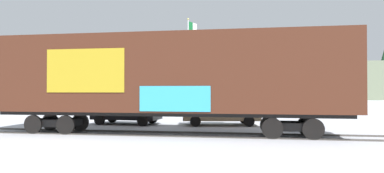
# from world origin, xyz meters

# --- Properties ---
(ground_plane) EXTENTS (260.00, 260.00, 0.00)m
(ground_plane) POSITION_xyz_m (0.00, 0.00, 0.00)
(ground_plane) COLOR #B2B5BC
(track) EXTENTS (59.95, 5.90, 0.08)m
(track) POSITION_xyz_m (-0.01, -0.03, 0.04)
(track) COLOR #4C4742
(track) RESTS_ON ground_plane
(freight_car) EXTENTS (17.02, 4.19, 4.94)m
(freight_car) POSITION_xyz_m (-0.48, -0.00, 2.84)
(freight_car) COLOR #472316
(freight_car) RESTS_ON ground_plane
(flagpole) EXTENTS (0.78, 1.38, 8.58)m
(flagpole) POSITION_xyz_m (-0.63, 13.62, 5.51)
(flagpole) COLOR silver
(flagpole) RESTS_ON ground_plane
(hillside) EXTENTS (158.79, 31.06, 14.11)m
(hillside) POSITION_xyz_m (0.08, 79.86, 4.70)
(hillside) COLOR slate
(hillside) RESTS_ON ground_plane
(parked_car_black) EXTENTS (4.39, 2.40, 1.75)m
(parked_car_black) POSITION_xyz_m (-3.90, 4.77, 0.88)
(parked_car_black) COLOR black
(parked_car_black) RESTS_ON ground_plane
(parked_car_tan) EXTENTS (4.74, 2.25, 1.80)m
(parked_car_tan) POSITION_xyz_m (2.00, 4.65, 0.90)
(parked_car_tan) COLOR #9E8966
(parked_car_tan) RESTS_ON ground_plane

